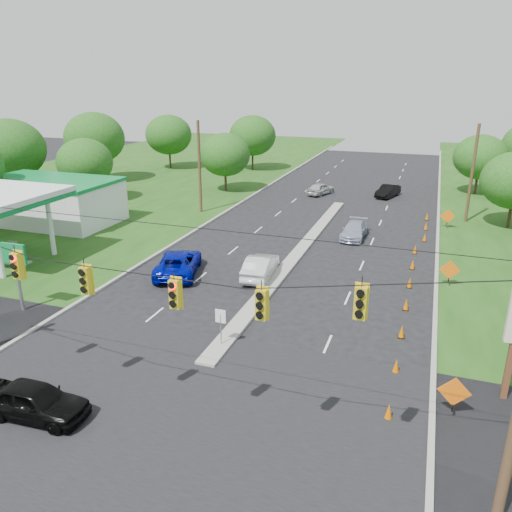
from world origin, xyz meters
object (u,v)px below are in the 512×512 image
at_px(gas_station, 39,200).
at_px(white_sedan, 260,266).
at_px(black_sedan, 35,401).
at_px(blue_pickup, 178,263).

height_order(gas_station, white_sedan, gas_station).
height_order(black_sedan, white_sedan, white_sedan).
bearing_deg(blue_pickup, gas_station, -37.08).
distance_m(black_sedan, white_sedan, 17.38).
height_order(gas_station, blue_pickup, gas_station).
xyz_separation_m(black_sedan, blue_pickup, (-1.99, 15.71, 0.05)).
bearing_deg(black_sedan, white_sedan, -14.92).
bearing_deg(black_sedan, gas_station, 37.84).
bearing_deg(white_sedan, gas_station, -17.02).
bearing_deg(white_sedan, blue_pickup, 8.16).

